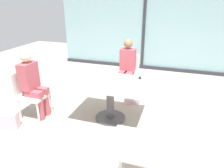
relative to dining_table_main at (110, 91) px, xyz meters
The scene contains 16 objects.
ground_plane 0.55m from the dining_table_main, ahead, with size 12.00×12.00×0.00m, color #A89E8E.
window_wall_backdrop 3.26m from the dining_table_main, 90.00° to the left, with size 5.32×0.10×2.70m.
dining_table_main is the anchor object (origin of this frame).
chair_near_window 1.30m from the dining_table_main, 90.00° to the left, with size 0.46×0.51×0.87m.
chair_side_end 1.50m from the dining_table_main, 166.79° to the right, with size 0.50×0.46×0.87m.
chair_front_right 1.52m from the dining_table_main, 58.73° to the right, with size 0.46×0.50×0.87m.
person_near_window 1.20m from the dining_table_main, 90.00° to the left, with size 0.34×0.39×1.26m.
person_side_end 1.40m from the dining_table_main, 165.77° to the right, with size 0.39×0.34×1.26m.
wine_glass_0 0.64m from the dining_table_main, 12.84° to the left, with size 0.07×0.07×0.18m.
wine_glass_1 0.49m from the dining_table_main, 122.50° to the right, with size 0.07×0.07×0.18m.
wine_glass_2 0.43m from the dining_table_main, 140.12° to the right, with size 0.07×0.07×0.18m.
wine_glass_3 0.59m from the dining_table_main, 166.15° to the left, with size 0.07×0.07×0.18m.
coffee_cup 0.72m from the dining_table_main, 30.66° to the right, with size 0.08×0.08×0.09m, color white.
cell_phone_on_table 0.61m from the dining_table_main, 36.66° to the left, with size 0.07×0.14×0.01m, color black.
handbag_0 0.87m from the dining_table_main, 71.19° to the left, with size 0.30×0.16×0.28m, color beige.
handbag_1 1.80m from the dining_table_main, 151.38° to the right, with size 0.30×0.16×0.28m, color beige.
Camera 1 is at (1.07, -3.17, 2.07)m, focal length 33.23 mm.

